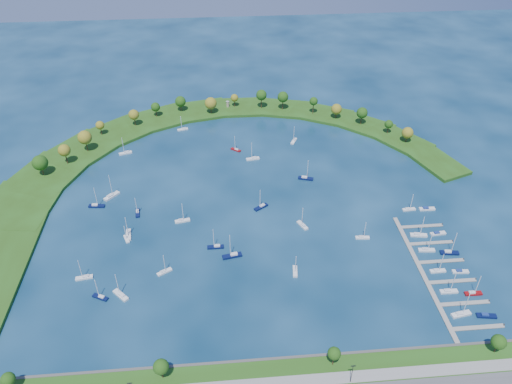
{
  "coord_description": "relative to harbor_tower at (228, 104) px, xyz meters",
  "views": [
    {
      "loc": [
        -14.33,
        -217.54,
        167.16
      ],
      "look_at": [
        5.0,
        5.0,
        4.0
      ],
      "focal_mm": 34.39,
      "sensor_mm": 36.0,
      "label": 1
    }
  ],
  "objects": [
    {
      "name": "docked_boat_9",
      "position": [
        102.43,
        -152.42,
        -3.7
      ],
      "size": [
        8.34,
        3.06,
        1.66
      ],
      "rotation": [
        0.0,
        0.0,
        0.1
      ],
      "color": "white",
      "rests_on": "ground"
    },
    {
      "name": "docked_boat_8",
      "position": [
        91.96,
        -152.79,
        -3.38
      ],
      "size": [
        8.86,
        3.66,
        12.64
      ],
      "rotation": [
        0.0,
        0.0,
        -0.15
      ],
      "color": "white",
      "rests_on": "ground"
    },
    {
      "name": "docked_boat_10",
      "position": [
        94.39,
        -131.39,
        -3.44
      ],
      "size": [
        7.38,
        2.53,
        10.67
      ],
      "rotation": [
        0.0,
        0.0,
        0.07
      ],
      "color": "white",
      "rests_on": "ground"
    },
    {
      "name": "docked_boat_3",
      "position": [
        102.48,
        -193.52,
        -3.42
      ],
      "size": [
        7.86,
        2.33,
        11.5
      ],
      "rotation": [
        0.0,
        0.0,
        -0.02
      ],
      "color": "maroon",
      "rests_on": "ground"
    },
    {
      "name": "moored_boat_5",
      "position": [
        -70.59,
        -104.96,
        -3.32
      ],
      "size": [
        8.69,
        9.23,
        14.57
      ],
      "rotation": [
        0.0,
        0.0,
        0.84
      ],
      "color": "white",
      "rests_on": "ground"
    },
    {
      "name": "moored_boat_12",
      "position": [
        -29.63,
        -130.57,
        -3.41
      ],
      "size": [
        8.34,
        3.71,
        11.85
      ],
      "rotation": [
        0.0,
        0.0,
        0.19
      ],
      "color": "white",
      "rests_on": "ground"
    },
    {
      "name": "docked_boat_1",
      "position": [
        102.43,
        -206.26,
        -3.68
      ],
      "size": [
        8.6,
        3.64,
        1.7
      ],
      "rotation": [
        0.0,
        0.0,
        -0.16
      ],
      "color": "#09123D",
      "rests_on": "ground"
    },
    {
      "name": "moored_boat_9",
      "position": [
        -12.28,
        -152.75,
        -3.4
      ],
      "size": [
        8.28,
        2.36,
        12.15
      ],
      "rotation": [
        0.0,
        0.0,
        3.15
      ],
      "color": "#09123D",
      "rests_on": "ground"
    },
    {
      "name": "docked_boat_0",
      "position": [
        91.96,
        -204.54,
        -3.37
      ],
      "size": [
        9.11,
        3.91,
        12.96
      ],
      "rotation": [
        0.0,
        0.0,
        0.17
      ],
      "color": "white",
      "rests_on": "ground"
    },
    {
      "name": "docked_boat_4",
      "position": [
        91.98,
        -178.48,
        -3.43
      ],
      "size": [
        7.61,
        2.28,
        11.12
      ],
      "rotation": [
        0.0,
        0.0,
        0.02
      ],
      "color": "white",
      "rests_on": "ground"
    },
    {
      "name": "moored_boat_17",
      "position": [
        -56.86,
        -139.45,
        -3.39
      ],
      "size": [
        3.43,
        8.71,
        12.46
      ],
      "rotation": [
        0.0,
        0.0,
        4.84
      ],
      "color": "white",
      "rests_on": "ground"
    },
    {
      "name": "breakwater",
      "position": [
        -39.87,
        -69.04,
        -3.32
      ],
      "size": [
        286.74,
        247.64,
        2.0
      ],
      "color": "#284913",
      "rests_on": "ground"
    },
    {
      "name": "docked_boat_6",
      "position": [
        91.97,
        -164.06,
        -3.4
      ],
      "size": [
        8.35,
        3.09,
        12.0
      ],
      "rotation": [
        0.0,
        0.0,
        -0.1
      ],
      "color": "white",
      "rests_on": "ground"
    },
    {
      "name": "moored_boat_18",
      "position": [
        -64.18,
        -181.31,
        -3.42
      ],
      "size": [
        7.71,
        5.4,
        11.16
      ],
      "rotation": [
        0.0,
        0.0,
        2.66
      ],
      "color": "#09123D",
      "rests_on": "ground"
    },
    {
      "name": "moored_boat_1",
      "position": [
        -57.57,
        -142.55,
        -3.46
      ],
      "size": [
        3.97,
        6.58,
        9.36
      ],
      "rotation": [
        0.0,
        0.0,
        5.08
      ],
      "color": "white",
      "rests_on": "ground"
    },
    {
      "name": "docked_boat_11",
      "position": [
        104.33,
        -131.92,
        -3.66
      ],
      "size": [
        8.72,
        2.67,
        1.77
      ],
      "rotation": [
        0.0,
        0.0,
        -0.03
      ],
      "color": "white",
      "rests_on": "ground"
    },
    {
      "name": "docked_boat_7",
      "position": [
        102.45,
        -166.97,
        -3.36
      ],
      "size": [
        9.35,
        3.74,
        13.36
      ],
      "rotation": [
        0.0,
        0.0,
        -0.13
      ],
      "color": "#09123D",
      "rests_on": "ground"
    },
    {
      "name": "docked_boat_5",
      "position": [
        102.44,
        -179.83,
        -3.73
      ],
      "size": [
        7.87,
        2.75,
        1.58
      ],
      "rotation": [
        0.0,
        0.0,
        -0.08
      ],
      "color": "white",
      "rests_on": "ground"
    },
    {
      "name": "moored_boat_7",
      "position": [
        -54.2,
        -121.59,
        -3.43
      ],
      "size": [
        2.91,
        7.72,
        11.09
      ],
      "rotation": [
        0.0,
        0.0,
        4.82
      ],
      "color": "#09123D",
      "rests_on": "ground"
    },
    {
      "name": "moored_boat_21",
      "position": [
        -32.81,
        -29.3,
        -3.43
      ],
      "size": [
        7.75,
        3.95,
        10.97
      ],
      "rotation": [
        0.0,
        0.0,
        3.4
      ],
      "color": "white",
      "rests_on": "ground"
    },
    {
      "name": "docked_boat_2",
      "position": [
        91.97,
        -191.43,
        -3.4
      ],
      "size": [
        8.13,
        2.41,
        11.89
      ],
      "rotation": [
        0.0,
        0.0,
        -0.02
      ],
      "color": "white",
      "rests_on": "ground"
    },
    {
      "name": "moored_boat_13",
      "position": [
        33.77,
        -139.93,
        -3.41
      ],
      "size": [
        5.44,
        8.09,
        11.63
      ],
      "rotation": [
        0.0,
        0.0,
        2.02
      ],
      "color": "white",
      "rests_on": "ground"
    },
    {
      "name": "moored_boat_14",
      "position": [
        42.3,
        -52.23,
        -3.4
      ],
      "size": [
        5.58,
        8.24,
        11.87
      ],
      "rotation": [
        0.0,
        0.0,
        4.26
      ],
      "color": "white",
      "rests_on": "ground"
    },
    {
      "name": "moored_boat_16",
      "position": [
        24.79,
        -172.84,
        -3.43
      ],
      "size": [
        2.98,
        7.58,
        10.85
      ],
      "rotation": [
        0.0,
        0.0,
        4.59
      ],
      "color": "white",
      "rests_on": "ground"
    },
    {
      "name": "moored_boat_2",
      "position": [
        -55.26,
        -180.99,
        -3.37
      ],
      "size": [
        7.93,
        8.21,
        13.11
      ],
      "rotation": [
        0.0,
        0.0,
        2.32
      ],
      "color": "white",
      "rests_on": "ground"
    },
    {
      "name": "ground",
      "position": [
        6.45,
        -117.76,
        -4.31
      ],
      "size": [
        700.0,
        700.0,
        0.0
      ],
      "primitive_type": "plane",
      "color": "#06233B",
      "rests_on": "ground"
    },
    {
      "name": "moored_boat_4",
      "position": [
        13.45,
        -122.33,
        -3.38
      ],
      "size": [
        8.42,
        6.75,
        12.55
      ],
      "rotation": [
        0.0,
        0.0,
        3.73
      ],
      "color": "#09123D",
      "rests_on": "ground"
    },
    {
      "name": "moored_boat_6",
      "position": [
        -77.57,
        -113.5,
        -3.37
      ],
      "size": [
        9.02,
        3.3,
        12.98
      ],
      "rotation": [
        0.0,
        0.0,
        6.19
      ],
      "color": "#09123D",
      "rests_on": "ground"
    },
    {
      "name": "moored_boat_3",
      "position": [
        -4.3,
        -159.9,
        -3.33
      ],
      "size": [
        9.96,
        4.41,
        14.16
      ],
      "rotation": [
        0.0,
        0.0,
        3.32
      ],
      "color": "#09123D",
      "rests_on": "ground"
    },
    {
      "name": "moored_boat_11",
      "position": [
        -36.78,
        -167.92,
        -3.43
      ],
      "size": [
        7.39,
        5.48,
        10.81
      ],
      "rotation": [
        0.0,
        0.0,
        0.53
      ],
      "color": "white",
      "rests_on": "ground"
    },
    {
      "name": "breakwater_trees",
      "position": [
        -12.53,
        -34.05,
        6.28
      ],
      "size": [
        238.22,
        88.98,
        14.57
      ],
      "color": "#382314",
      "rests_on": "breakwater"
    },
    {
      "name": "moored_boat_10",
      "position": [
        62.71,
        -152.09,
        -3.44
      ],
      "size": [
        7.31,
        2.56,
        10.54
      ],
      "rotation": [
        0.0,
        0.0,
        -0.08
      ],
      "color": "white",
      "rests_on": "ground"
    },
    {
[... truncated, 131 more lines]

